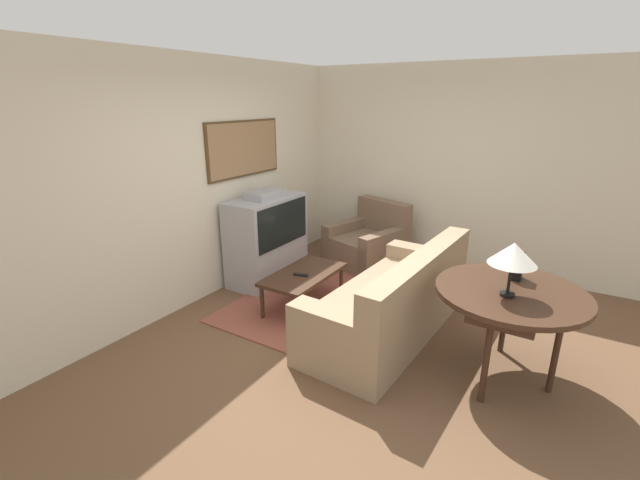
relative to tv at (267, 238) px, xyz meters
The scene contains 12 objects.
ground_plane 2.04m from the tv, 114.95° to the right, with size 12.00×12.00×0.00m, color brown.
wall_back 1.19m from the tv, 156.96° to the left, with size 12.00×0.10×2.70m.
wall_right 2.66m from the tv, 44.70° to the right, with size 0.06×12.00×2.70m.
area_rug 1.11m from the tv, 106.87° to the right, with size 2.02×1.66×0.01m.
tv is the anchor object (origin of this frame).
couch 1.94m from the tv, 101.82° to the right, with size 2.17×0.99×0.88m.
armchair 1.49m from the tv, 35.79° to the right, with size 1.13×1.09×0.87m.
coffee_table 0.95m from the tv, 116.48° to the right, with size 1.01×0.54×0.42m.
console_table 3.02m from the tv, 101.39° to the right, with size 1.17×1.17×0.80m.
table_lamp 3.08m from the tv, 103.94° to the right, with size 0.35×0.35×0.43m.
mantel_clock 2.98m from the tv, 96.53° to the right, with size 0.13×0.10×0.22m.
remote 1.01m from the tv, 120.40° to the right, with size 0.08×0.17×0.02m.
Camera 1 is at (-3.19, -1.50, 2.25)m, focal length 24.00 mm.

